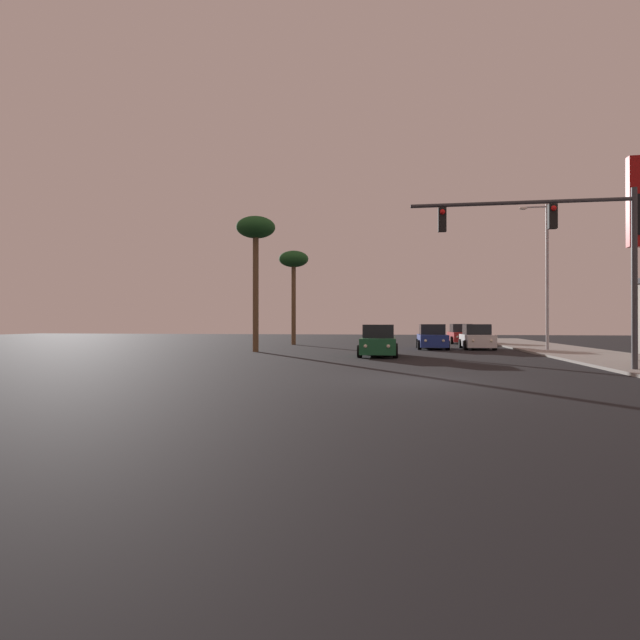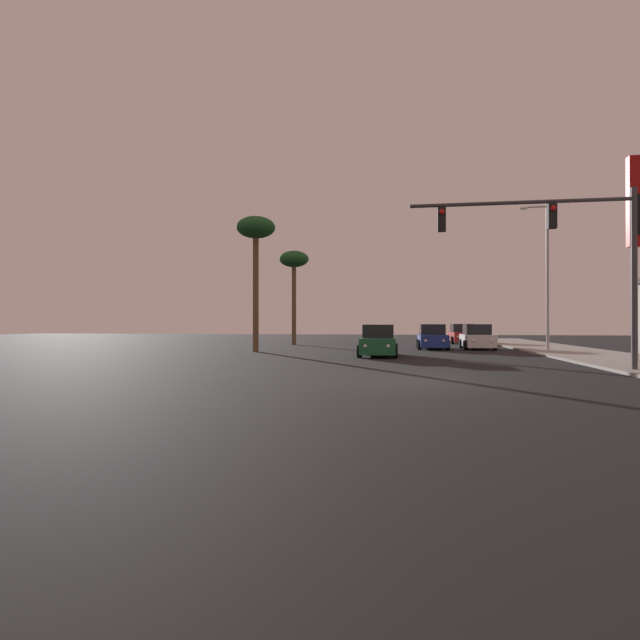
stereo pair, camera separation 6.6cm
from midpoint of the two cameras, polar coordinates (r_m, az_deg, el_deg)
name	(u,v)px [view 1 (the left image)]	position (r m, az deg, el deg)	size (l,w,h in m)	color
ground_plane	(420,380)	(15.73, 11.24, -6.79)	(120.00, 120.00, 0.00)	black
sidewalk_right	(613,359)	(27.62, 30.41, -3.84)	(5.00, 60.00, 0.12)	gray
car_green	(378,342)	(26.71, 6.62, -2.50)	(2.04, 4.32, 1.68)	#195933
car_white	(477,338)	(35.27, 17.43, -1.95)	(2.04, 4.32, 1.68)	silver
car_red	(461,335)	(44.46, 15.77, -1.62)	(2.04, 4.34, 1.68)	maroon
car_blue	(432,338)	(34.79, 12.63, -1.98)	(2.04, 4.32, 1.68)	navy
traffic_light_mast	(565,241)	(20.44, 26.17, 8.11)	(7.98, 0.36, 6.50)	#38383D
street_lamp	(545,269)	(33.97, 24.27, 5.35)	(1.74, 0.24, 9.00)	#99999E
palm_tree_mid	(294,264)	(40.75, -3.08, 6.47)	(2.40, 2.40, 7.62)	brown
palm_tree_near	(256,234)	(31.30, -7.42, 9.67)	(2.40, 2.40, 8.31)	brown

